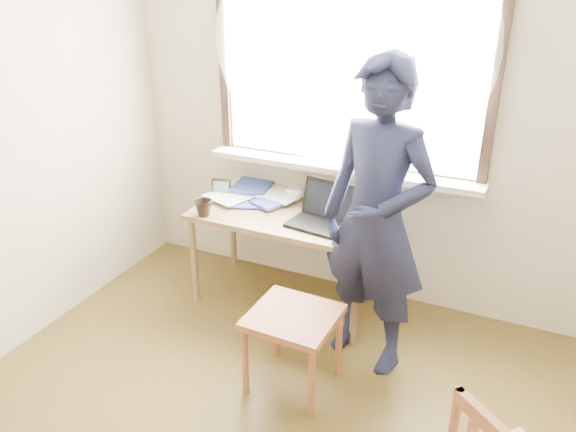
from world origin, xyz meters
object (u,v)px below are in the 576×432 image
at_px(laptop, 323,214).
at_px(desk, 287,223).
at_px(person, 377,221).
at_px(mug_dark, 203,208).
at_px(work_chair, 293,325).
at_px(mug_white, 294,194).

bearing_deg(laptop, desk, 173.97).
height_order(laptop, person, person).
relative_size(desk, mug_dark, 10.55).
bearing_deg(laptop, person, -35.53).
xyz_separation_m(laptop, mug_dark, (-0.74, -0.22, -0.00)).
xyz_separation_m(desk, mug_dark, (-0.48, -0.25, 0.12)).
relative_size(desk, person, 0.69).
height_order(desk, laptop, laptop).
relative_size(laptop, work_chair, 0.87).
relative_size(laptop, mug_white, 3.39).
xyz_separation_m(mug_white, work_chair, (0.44, -0.98, -0.32)).
distance_m(desk, mug_dark, 0.55).
height_order(mug_white, work_chair, mug_white).
bearing_deg(desk, mug_white, 102.21).
height_order(desk, mug_dark, mug_dark).
bearing_deg(laptop, mug_white, 140.72).
height_order(mug_dark, work_chair, mug_dark).
height_order(desk, person, person).
xyz_separation_m(laptop, mug_white, (-0.31, 0.26, -0.01)).
bearing_deg(mug_white, laptop, -39.28).
bearing_deg(mug_white, person, -37.16).
bearing_deg(person, work_chair, -110.67).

